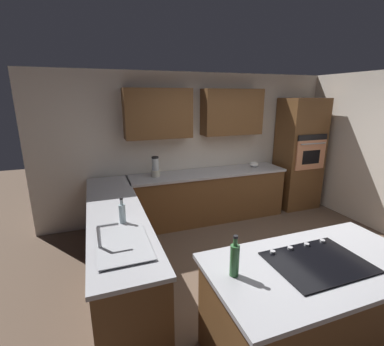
{
  "coord_description": "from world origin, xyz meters",
  "views": [
    {
      "loc": [
        2.0,
        2.63,
        2.2
      ],
      "look_at": [
        0.51,
        -1.46,
        0.99
      ],
      "focal_mm": 25.88,
      "sensor_mm": 36.0,
      "label": 1
    }
  ],
  "objects_px": {
    "blender": "(155,168)",
    "mixing_bowl": "(254,164)",
    "cooktop": "(317,262)",
    "dish_soap_bottle": "(122,213)",
    "sink_unit": "(122,244)",
    "oil_bottle": "(235,259)",
    "wall_oven": "(299,154)"
  },
  "relations": [
    {
      "from": "blender",
      "to": "mixing_bowl",
      "type": "xyz_separation_m",
      "value": [
        -1.9,
        0.0,
        -0.1
      ]
    },
    {
      "from": "cooktop",
      "to": "dish_soap_bottle",
      "type": "bearing_deg",
      "value": -42.76
    },
    {
      "from": "sink_unit",
      "to": "cooktop",
      "type": "xyz_separation_m",
      "value": [
        -1.45,
        0.81,
        -0.01
      ]
    },
    {
      "from": "blender",
      "to": "dish_soap_bottle",
      "type": "height_order",
      "value": "blender"
    },
    {
      "from": "mixing_bowl",
      "to": "oil_bottle",
      "type": "xyz_separation_m",
      "value": [
        1.94,
        2.81,
        0.09
      ]
    },
    {
      "from": "mixing_bowl",
      "to": "oil_bottle",
      "type": "bearing_deg",
      "value": 55.4
    },
    {
      "from": "dish_soap_bottle",
      "to": "oil_bottle",
      "type": "bearing_deg",
      "value": 119.52
    },
    {
      "from": "blender",
      "to": "dish_soap_bottle",
      "type": "relative_size",
      "value": 1.2
    },
    {
      "from": "dish_soap_bottle",
      "to": "cooktop",
      "type": "bearing_deg",
      "value": 137.24
    },
    {
      "from": "sink_unit",
      "to": "dish_soap_bottle",
      "type": "xyz_separation_m",
      "value": [
        -0.06,
        -0.48,
        0.09
      ]
    },
    {
      "from": "cooktop",
      "to": "dish_soap_bottle",
      "type": "height_order",
      "value": "dish_soap_bottle"
    },
    {
      "from": "wall_oven",
      "to": "mixing_bowl",
      "type": "xyz_separation_m",
      "value": [
        1.0,
        -0.05,
        -0.14
      ]
    },
    {
      "from": "cooktop",
      "to": "oil_bottle",
      "type": "relative_size",
      "value": 2.31
    },
    {
      "from": "mixing_bowl",
      "to": "dish_soap_bottle",
      "type": "relative_size",
      "value": 0.63
    },
    {
      "from": "wall_oven",
      "to": "cooktop",
      "type": "bearing_deg",
      "value": 52.0
    },
    {
      "from": "blender",
      "to": "mixing_bowl",
      "type": "height_order",
      "value": "blender"
    },
    {
      "from": "cooktop",
      "to": "oil_bottle",
      "type": "distance_m",
      "value": 0.73
    },
    {
      "from": "cooktop",
      "to": "mixing_bowl",
      "type": "xyz_separation_m",
      "value": [
        -1.22,
        -2.9,
        0.04
      ]
    },
    {
      "from": "cooktop",
      "to": "mixing_bowl",
      "type": "bearing_deg",
      "value": -112.92
    },
    {
      "from": "wall_oven",
      "to": "mixing_bowl",
      "type": "distance_m",
      "value": 1.01
    },
    {
      "from": "wall_oven",
      "to": "dish_soap_bottle",
      "type": "xyz_separation_m",
      "value": [
        3.62,
        1.56,
        -0.07
      ]
    },
    {
      "from": "sink_unit",
      "to": "mixing_bowl",
      "type": "xyz_separation_m",
      "value": [
        -2.68,
        -2.09,
        0.03
      ]
    },
    {
      "from": "sink_unit",
      "to": "wall_oven",
      "type": "bearing_deg",
      "value": -151.02
    },
    {
      "from": "wall_oven",
      "to": "oil_bottle",
      "type": "xyz_separation_m",
      "value": [
        2.94,
        2.76,
        -0.05
      ]
    },
    {
      "from": "blender",
      "to": "sink_unit",
      "type": "bearing_deg",
      "value": 69.53
    },
    {
      "from": "sink_unit",
      "to": "oil_bottle",
      "type": "height_order",
      "value": "oil_bottle"
    },
    {
      "from": "mixing_bowl",
      "to": "dish_soap_bottle",
      "type": "distance_m",
      "value": 3.07
    },
    {
      "from": "sink_unit",
      "to": "cooktop",
      "type": "distance_m",
      "value": 1.66
    },
    {
      "from": "dish_soap_bottle",
      "to": "oil_bottle",
      "type": "distance_m",
      "value": 1.38
    },
    {
      "from": "oil_bottle",
      "to": "dish_soap_bottle",
      "type": "bearing_deg",
      "value": -60.48
    },
    {
      "from": "mixing_bowl",
      "to": "dish_soap_bottle",
      "type": "height_order",
      "value": "dish_soap_bottle"
    },
    {
      "from": "cooktop",
      "to": "wall_oven",
      "type": "bearing_deg",
      "value": -128.0
    }
  ]
}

